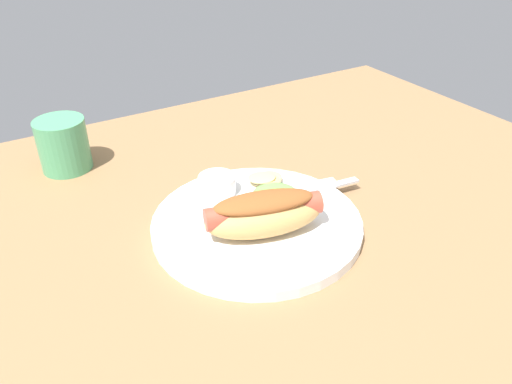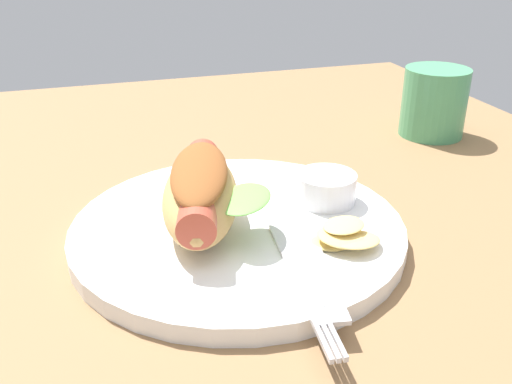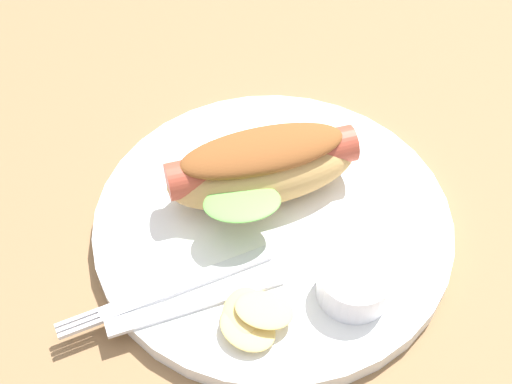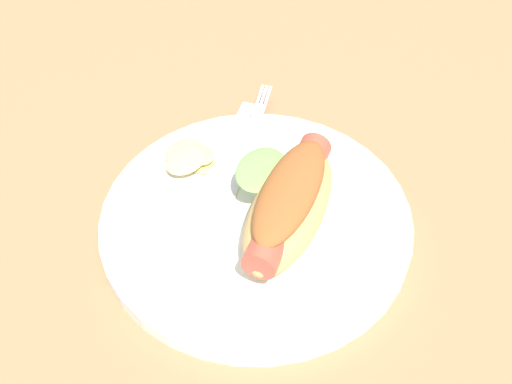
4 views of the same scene
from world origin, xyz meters
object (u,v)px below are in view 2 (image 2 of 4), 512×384
Objects in this scene: plate at (238,230)px; drinking_cup at (434,102)px; sauce_ramekin at (326,188)px; knife at (319,267)px; chips_pile at (344,236)px; fork at (300,279)px; hot_dog at (201,191)px.

drinking_cup reaches higher than plate.
sauce_ramekin is 28.13cm from drinking_cup.
chips_pile is (2.77, -3.35, 0.67)cm from knife.
chips_pile is at bearing 166.78° from sauce_ramekin.
fork is at bearing -50.45° from knife.
plate is 1.73× the size of hot_dog.
plate is 9.89cm from knife.
hot_dog reaches higher than knife.
hot_dog reaches higher than sauce_ramekin.
knife is 2.00× the size of chips_pile.
drinking_cup is at bearing 131.72° from hot_dog.
drinking_cup reaches higher than hot_dog.
drinking_cup is at bearing -44.51° from chips_pile.
plate is at bearing 48.72° from chips_pile.
hot_dog reaches higher than chips_pile.
plate is 10.35cm from fork.
hot_dog is 12.57cm from chips_pile.
fork is at bearing 148.51° from sauce_ramekin.
fork is 2.20cm from knife.
knife is at bearing 124.99° from fork.
drinking_cup is (28.51, -29.54, 2.56)cm from fork.
plate is 4.98cm from hot_dog.
sauce_ramekin is 11.80cm from knife.
hot_dog is at bearing 117.14° from drinking_cup.
fork is 1.25× the size of knife.
drinking_cup is at bearing 145.63° from knife.
chips_pile is 34.66cm from drinking_cup.
sauce_ramekin is (1.47, -9.00, 2.18)cm from plate.
knife is 4.40cm from chips_pile.
chips_pile is at bearing 135.49° from drinking_cup.
hot_dog reaches higher than fork.
hot_dog is at bearing 76.28° from plate.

